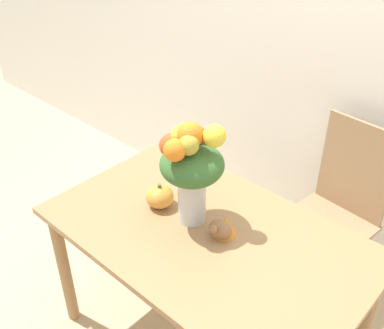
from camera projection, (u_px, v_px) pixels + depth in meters
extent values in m
cube|color=white|center=(349.00, 33.00, 2.23)|extent=(8.00, 0.06, 2.70)
cube|color=#9E754C|center=(207.00, 233.00, 1.91)|extent=(1.37, 0.84, 0.03)
cylinder|color=#9E754C|center=(64.00, 269.00, 2.24)|extent=(0.06, 0.06, 0.72)
cylinder|color=#9E754C|center=(166.00, 204.00, 2.68)|extent=(0.06, 0.06, 0.72)
cylinder|color=#9E754C|center=(365.00, 321.00, 1.98)|extent=(0.06, 0.06, 0.72)
cylinder|color=silver|center=(192.00, 198.00, 1.90)|extent=(0.12, 0.12, 0.23)
cylinder|color=silver|center=(192.00, 210.00, 1.94)|extent=(0.11, 0.11, 0.09)
cylinder|color=#38662D|center=(196.00, 193.00, 1.87)|extent=(0.01, 0.00, 0.28)
cylinder|color=#38662D|center=(197.00, 189.00, 1.89)|extent=(0.01, 0.01, 0.28)
cylinder|color=#38662D|center=(191.00, 187.00, 1.90)|extent=(0.01, 0.01, 0.28)
cylinder|color=#38662D|center=(186.00, 190.00, 1.89)|extent=(0.01, 0.01, 0.28)
cylinder|color=#38662D|center=(190.00, 194.00, 1.87)|extent=(0.01, 0.01, 0.28)
ellipsoid|color=#38662D|center=(192.00, 165.00, 1.81)|extent=(0.27, 0.27, 0.16)
sphere|color=#D64C23|center=(171.00, 145.00, 1.85)|extent=(0.10, 0.10, 0.10)
sphere|color=#AD9E33|center=(189.00, 145.00, 1.70)|extent=(0.08, 0.08, 0.08)
sphere|color=orange|center=(175.00, 150.00, 1.69)|extent=(0.09, 0.09, 0.09)
sphere|color=#D64C23|center=(190.00, 138.00, 1.76)|extent=(0.08, 0.08, 0.08)
sphere|color=#D64C23|center=(198.00, 136.00, 1.83)|extent=(0.08, 0.08, 0.08)
sphere|color=orange|center=(190.00, 135.00, 1.73)|extent=(0.10, 0.10, 0.10)
sphere|color=yellow|center=(182.00, 135.00, 1.77)|extent=(0.09, 0.09, 0.09)
sphere|color=yellow|center=(214.00, 136.00, 1.72)|extent=(0.09, 0.09, 0.09)
ellipsoid|color=gold|center=(160.00, 196.00, 2.02)|extent=(0.13, 0.13, 0.10)
cylinder|color=brown|center=(159.00, 186.00, 1.99)|extent=(0.02, 0.02, 0.02)
ellipsoid|color=#936642|center=(220.00, 229.00, 1.85)|extent=(0.11, 0.08, 0.08)
cone|color=orange|center=(225.00, 225.00, 1.86)|extent=(0.11, 0.11, 0.09)
sphere|color=#936642|center=(214.00, 229.00, 1.80)|extent=(0.03, 0.03, 0.03)
cube|color=#9E7A56|center=(325.00, 226.00, 2.36)|extent=(0.46, 0.46, 0.02)
cylinder|color=#9E7A56|center=(274.00, 256.00, 2.50)|extent=(0.04, 0.04, 0.44)
cylinder|color=#9E7A56|center=(326.00, 292.00, 2.29)|extent=(0.04, 0.04, 0.44)
cylinder|color=#9E7A56|center=(311.00, 229.00, 2.69)|extent=(0.04, 0.04, 0.44)
cylinder|color=#9E7A56|center=(362.00, 260.00, 2.48)|extent=(0.04, 0.04, 0.44)
cube|color=#9E7A56|center=(356.00, 169.00, 2.33)|extent=(0.40, 0.06, 0.53)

